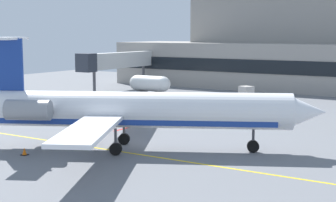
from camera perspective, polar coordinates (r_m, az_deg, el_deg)
name	(u,v)px	position (r m, az deg, el deg)	size (l,w,h in m)	color
ground	(128,147)	(40.03, -4.52, -5.17)	(120.00, 120.00, 0.11)	slate
terminal_building	(290,41)	(83.94, 13.51, 6.58)	(57.46, 15.17, 19.55)	gray
jet_bridge_west	(115,61)	(78.97, -5.94, 4.48)	(2.40, 16.80, 5.89)	silver
regional_jet	(128,110)	(38.37, -4.54, -1.00)	(26.67, 21.05, 8.48)	white
baggage_tug	(243,95)	(65.11, 8.38, 0.66)	(4.04, 3.11, 2.17)	silver
fuel_tank	(150,84)	(74.37, -2.06, 1.97)	(6.60, 2.49, 2.62)	white
safety_cone_alpha	(24,152)	(38.53, -15.76, -5.49)	(0.47, 0.47, 0.55)	orange
safety_cone_bravo	(91,142)	(40.74, -8.66, -4.58)	(0.47, 0.47, 0.55)	orange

